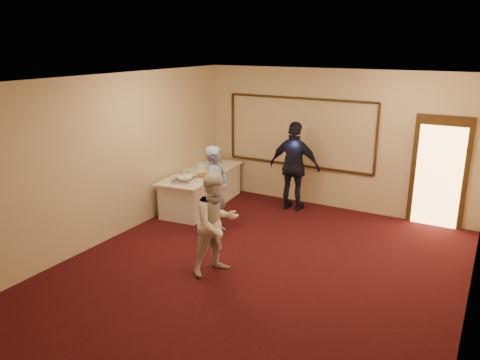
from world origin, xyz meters
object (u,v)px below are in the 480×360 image
(cupcake_stand, at_px, (215,155))
(plate_stack_a, at_px, (201,166))
(pavlova_tray, at_px, (185,178))
(tart, at_px, (203,176))
(plate_stack_b, at_px, (217,167))
(woman, at_px, (216,224))
(man, at_px, (216,190))
(guest, at_px, (295,166))
(buffet_table, at_px, (202,189))

(cupcake_stand, distance_m, plate_stack_a, 0.80)
(pavlova_tray, bearing_deg, tart, 77.69)
(plate_stack_b, bearing_deg, woman, -58.14)
(cupcake_stand, xyz_separation_m, plate_stack_b, (0.41, -0.57, -0.09))
(plate_stack_a, bearing_deg, plate_stack_b, 36.49)
(cupcake_stand, height_order, plate_stack_b, cupcake_stand)
(pavlova_tray, relative_size, man, 0.34)
(guest, bearing_deg, plate_stack_b, 14.23)
(cupcake_stand, bearing_deg, buffet_table, -76.01)
(pavlova_tray, distance_m, man, 1.04)
(plate_stack_a, distance_m, tart, 0.56)
(pavlova_tray, height_order, plate_stack_b, pavlova_tray)
(plate_stack_a, bearing_deg, woman, -51.88)
(buffet_table, distance_m, man, 1.67)
(tart, relative_size, woman, 0.19)
(plate_stack_a, xyz_separation_m, plate_stack_b, (0.30, 0.22, -0.01))
(woman, bearing_deg, plate_stack_a, 62.74)
(pavlova_tray, distance_m, woman, 2.51)
(pavlova_tray, distance_m, plate_stack_b, 1.16)
(plate_stack_a, height_order, guest, guest)
(pavlova_tray, height_order, plate_stack_a, pavlova_tray)
(plate_stack_b, bearing_deg, plate_stack_a, -143.51)
(man, distance_m, guest, 2.08)
(buffet_table, bearing_deg, tart, -52.72)
(woman, xyz_separation_m, guest, (-0.09, 3.30, 0.15))
(man, bearing_deg, plate_stack_a, 41.07)
(tart, height_order, woman, woman)
(cupcake_stand, relative_size, guest, 0.23)
(cupcake_stand, bearing_deg, plate_stack_b, -54.38)
(pavlova_tray, xyz_separation_m, woman, (1.83, -1.71, -0.04))
(plate_stack_b, bearing_deg, pavlova_tray, -92.64)
(buffet_table, bearing_deg, cupcake_stand, 103.99)
(guest, bearing_deg, tart, 33.46)
(cupcake_stand, bearing_deg, pavlova_tray, -78.35)
(plate_stack_b, distance_m, tart, 0.66)
(plate_stack_b, bearing_deg, buffet_table, -118.24)
(plate_stack_b, xyz_separation_m, woman, (1.78, -2.86, -0.03))
(plate_stack_b, distance_m, guest, 1.75)
(plate_stack_b, bearing_deg, tart, -85.07)
(plate_stack_a, relative_size, guest, 0.11)
(pavlova_tray, xyz_separation_m, guest, (1.74, 1.59, 0.11))
(buffet_table, relative_size, tart, 8.22)
(pavlova_tray, distance_m, tart, 0.52)
(plate_stack_b, xyz_separation_m, man, (0.92, -1.50, 0.00))
(plate_stack_b, xyz_separation_m, guest, (1.69, 0.43, 0.12))
(buffet_table, xyz_separation_m, pavlova_tray, (0.13, -0.81, 0.47))
(pavlova_tray, distance_m, guest, 2.36)
(pavlova_tray, bearing_deg, woman, -43.02)
(plate_stack_b, relative_size, woman, 0.11)
(cupcake_stand, relative_size, tart, 1.45)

